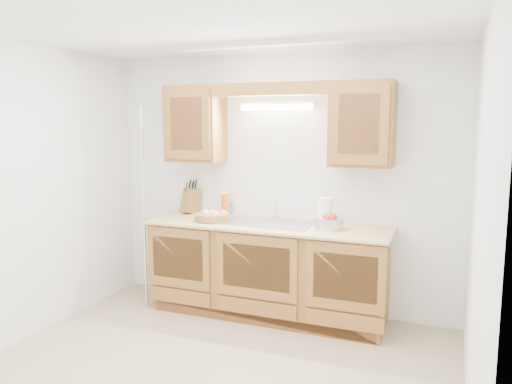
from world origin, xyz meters
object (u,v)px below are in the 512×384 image
at_px(paper_towel, 326,213).
at_px(apple_bowl, 330,222).
at_px(knife_block, 191,201).
at_px(fruit_basket, 213,216).

relative_size(paper_towel, apple_bowl, 1.01).
bearing_deg(knife_block, paper_towel, 14.60).
xyz_separation_m(knife_block, apple_bowl, (1.53, -0.23, -0.07)).
height_order(fruit_basket, knife_block, knife_block).
distance_m(fruit_basket, knife_block, 0.49).
xyz_separation_m(fruit_basket, paper_towel, (1.08, 0.11, 0.09)).
height_order(fruit_basket, paper_towel, paper_towel).
bearing_deg(apple_bowl, knife_block, 171.63).
distance_m(knife_block, paper_towel, 1.49).
xyz_separation_m(knife_block, paper_towel, (1.48, -0.17, 0.00)).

